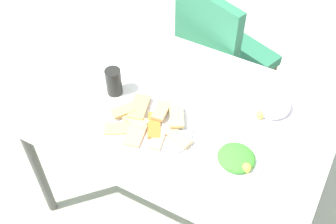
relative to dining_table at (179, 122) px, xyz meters
name	(u,v)px	position (x,y,z in m)	size (l,w,h in m)	color
ground_plane	(177,199)	(0.00, 0.00, -0.64)	(6.00, 6.00, 0.00)	#B5B8A2
dining_table	(179,122)	(0.00, 0.00, 0.00)	(1.22, 0.82, 0.72)	white
dining_chair	(219,52)	(-0.08, 0.62, -0.12)	(0.54, 0.54, 0.92)	#2E7954
pide_platter	(149,125)	(-0.06, -0.14, 0.09)	(0.36, 0.34, 0.04)	white
salad_plate_greens	(271,105)	(0.32, 0.18, 0.10)	(0.23, 0.23, 0.07)	white
salad_plate_rice	(236,159)	(0.30, -0.13, 0.09)	(0.20, 0.20, 0.05)	white
soda_can	(114,82)	(-0.29, -0.04, 0.14)	(0.07, 0.07, 0.12)	black
paper_napkin	(215,91)	(0.08, 0.16, 0.08)	(0.12, 0.12, 0.00)	white
fork	(213,93)	(0.08, 0.15, 0.08)	(0.19, 0.02, 0.01)	silver
spoon	(217,88)	(0.08, 0.18, 0.08)	(0.16, 0.01, 0.01)	silver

